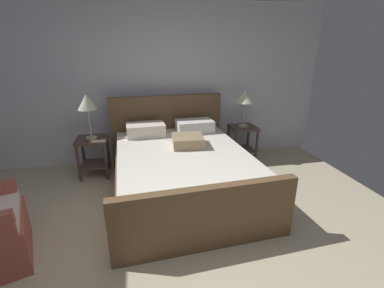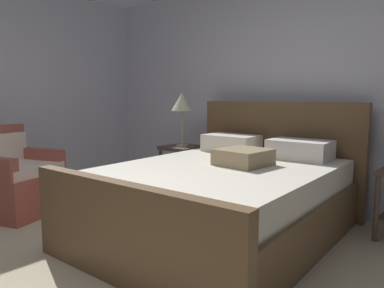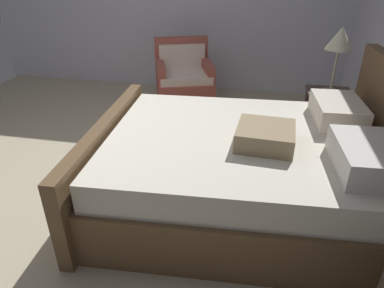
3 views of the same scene
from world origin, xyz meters
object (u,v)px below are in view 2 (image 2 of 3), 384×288
(nightstand_left, at_px, (182,162))
(table_lamp_left, at_px, (182,104))
(bed, at_px, (225,196))
(armchair, at_px, (14,180))

(nightstand_left, height_order, table_lamp_left, table_lamp_left)
(nightstand_left, bearing_deg, bed, -31.82)
(bed, distance_m, table_lamp_left, 1.63)
(bed, distance_m, armchair, 2.22)
(armchair, bearing_deg, nightstand_left, 65.64)
(bed, bearing_deg, table_lamp_left, 148.18)
(table_lamp_left, distance_m, armchair, 2.04)
(nightstand_left, distance_m, armchair, 1.89)
(bed, relative_size, table_lamp_left, 3.67)
(table_lamp_left, height_order, armchair, table_lamp_left)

